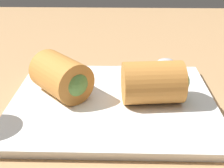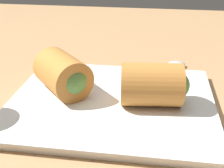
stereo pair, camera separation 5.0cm
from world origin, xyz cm
name	(u,v)px [view 2 (the right image)]	position (x,y,z in cm)	size (l,w,h in cm)	color
table_surface	(119,109)	(0.00, 0.00, 1.00)	(180.00, 140.00, 2.00)	#A87F54
serving_plate	(112,103)	(0.97, 1.21, 2.76)	(30.49, 25.84, 1.50)	white
roll_front_left	(155,85)	(-5.38, 1.79, 6.61)	(10.00, 7.05, 6.22)	#B77533
roll_front_right	(65,74)	(8.47, 0.17, 6.61)	(10.41, 10.58, 6.22)	#B77533
spoon	(163,65)	(-6.64, -15.85, 2.52)	(20.14, 6.36, 1.19)	#B2B2B7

